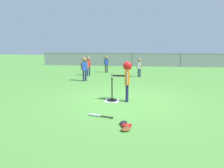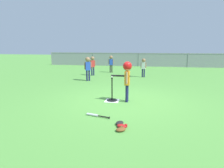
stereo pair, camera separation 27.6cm
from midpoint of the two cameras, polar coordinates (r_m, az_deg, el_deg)
ground_plane at (r=6.21m, az=2.31°, el=-4.96°), size 60.00×60.00×0.00m
home_plate at (r=6.18m, az=-1.28°, el=-4.97°), size 0.44×0.44×0.01m
batting_tee at (r=6.15m, az=-1.29°, el=-3.90°), size 0.32×0.32×0.75m
baseball_on_tee at (r=6.01m, az=-1.31°, el=2.18°), size 0.07×0.07×0.07m
batter_child at (r=5.93m, az=3.21°, el=3.21°), size 0.65×0.36×1.27m
fielder_deep_right at (r=10.87m, az=7.43°, el=5.62°), size 0.31×0.21×1.05m
fielder_deep_center at (r=12.64m, az=-2.32°, el=6.67°), size 0.33×0.22×1.12m
fielder_near_right at (r=11.38m, az=-7.77°, el=6.11°), size 0.31×0.22×1.13m
fielder_near_left at (r=9.62m, az=-9.05°, el=5.41°), size 0.32×0.24×1.20m
spare_bat_silver at (r=4.87m, az=-6.06°, el=-9.31°), size 0.63×0.21×0.06m
glove_by_plate at (r=4.25m, az=2.36°, el=-12.35°), size 0.27×0.24×0.07m
glove_near_bats at (r=4.09m, az=2.14°, el=-13.31°), size 0.27×0.26×0.07m
glove_tossed_aside at (r=4.39m, az=1.65°, el=-11.51°), size 0.23×0.26×0.07m
outfield_fence at (r=16.65m, az=5.71°, el=7.40°), size 16.06×0.06×1.15m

